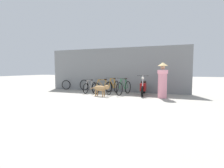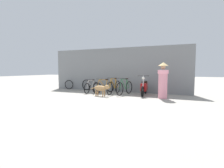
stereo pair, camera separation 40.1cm
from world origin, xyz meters
name	(u,v)px [view 1 (the left image)]	position (x,y,z in m)	size (l,w,h in m)	color
ground_plane	(85,101)	(0.00, 0.00, 0.00)	(60.00, 60.00, 0.00)	#9E998E
shop_wall_back	(114,70)	(0.00, 3.64, 1.34)	(8.88, 0.20, 2.68)	slate
bicycle_0	(90,87)	(-1.09, 2.47, 0.33)	(0.46, 1.63, 0.79)	black
bicycle_1	(103,87)	(-0.35, 2.66, 0.34)	(0.66, 1.64, 0.83)	black
bicycle_2	(113,87)	(0.33, 2.52, 0.38)	(0.46, 1.78, 0.92)	black
bicycle_3	(124,88)	(0.99, 2.47, 0.38)	(0.47, 1.69, 0.91)	black
motorcycle	(143,87)	(2.02, 2.62, 0.42)	(0.58, 1.80, 1.06)	black
stray_dog	(101,88)	(0.09, 1.45, 0.41)	(1.23, 0.44, 0.60)	#997247
person_in_robes	(163,80)	(3.04, 2.02, 0.88)	(0.69, 0.69, 1.70)	pink
spare_tire_left	(84,85)	(-2.01, 3.38, 0.35)	(0.70, 0.15, 0.70)	black
spare_tire_right	(66,85)	(-3.42, 3.39, 0.32)	(0.63, 0.15, 0.63)	black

